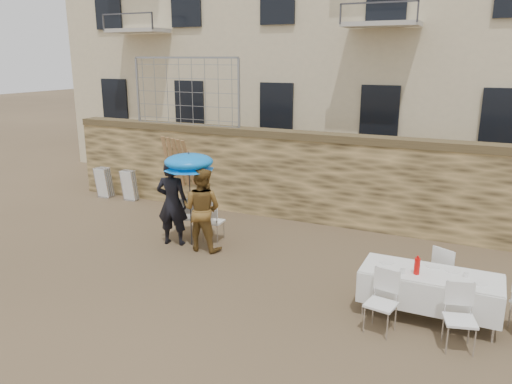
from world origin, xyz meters
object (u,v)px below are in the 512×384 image
at_px(banquet_table, 431,275).
at_px(table_chair_back, 447,273).
at_px(couple_chair_right, 213,220).
at_px(chair_stack_right, 131,184).
at_px(couple_chair_left, 187,216).
at_px(umbrella, 189,165).
at_px(table_chair_front_right, 460,319).
at_px(man_suit, 172,203).
at_px(table_chair_front_left, 381,303).
at_px(soda_bottle, 417,266).
at_px(chair_stack_left, 107,181).
at_px(woman_dress, 202,209).

bearing_deg(banquet_table, table_chair_back, 75.96).
height_order(couple_chair_right, chair_stack_right, couple_chair_right).
xyz_separation_m(couple_chair_left, couple_chair_right, (0.70, 0.00, 0.00)).
height_order(umbrella, table_chair_front_right, umbrella).
bearing_deg(man_suit, couple_chair_left, -103.46).
height_order(man_suit, table_chair_back, man_suit).
bearing_deg(table_chair_front_left, couple_chair_right, 161.30).
relative_size(table_chair_front_right, chair_stack_right, 1.04).
relative_size(umbrella, soda_bottle, 7.41).
bearing_deg(man_suit, banquet_table, 156.10).
distance_m(umbrella, banquet_table, 5.34).
distance_m(table_chair_front_right, chair_stack_left, 10.86).
bearing_deg(chair_stack_left, man_suit, -31.20).
bearing_deg(woman_dress, couple_chair_right, -87.25).
distance_m(man_suit, chair_stack_right, 3.97).
bearing_deg(chair_stack_right, umbrella, -33.56).
distance_m(banquet_table, table_chair_front_right, 0.94).
relative_size(woman_dress, soda_bottle, 6.92).
height_order(umbrella, chair_stack_right, umbrella).
distance_m(couple_chair_right, banquet_table, 5.06).
bearing_deg(banquet_table, soda_bottle, -143.13).
xyz_separation_m(couple_chair_left, soda_bottle, (5.31, -1.71, 0.43)).
xyz_separation_m(table_chair_front_right, chair_stack_right, (-9.11, 4.19, -0.02)).
height_order(couple_chair_left, couple_chair_right, same).
height_order(couple_chair_left, table_chair_front_left, same).
bearing_deg(chair_stack_left, table_chair_front_right, -22.71).
relative_size(soda_bottle, chair_stack_right, 0.28).
xyz_separation_m(table_chair_front_right, table_chair_back, (-0.30, 1.55, 0.00)).
distance_m(umbrella, table_chair_front_right, 6.06).
bearing_deg(chair_stack_right, table_chair_front_left, -27.60).
xyz_separation_m(woman_dress, umbrella, (-0.35, 0.10, 0.91)).
bearing_deg(couple_chair_left, couple_chair_right, 145.42).
xyz_separation_m(banquet_table, soda_bottle, (-0.20, -0.15, 0.17)).
bearing_deg(umbrella, man_suit, -165.96).
height_order(woman_dress, table_chair_front_right, woman_dress).
relative_size(banquet_table, table_chair_back, 2.19).
bearing_deg(table_chair_front_right, couple_chair_left, 144.05).
bearing_deg(umbrella, table_chair_front_left, -22.47).
height_order(woman_dress, couple_chair_right, woman_dress).
xyz_separation_m(table_chair_front_left, chair_stack_right, (-8.01, 4.19, -0.02)).
bearing_deg(soda_bottle, chair_stack_right, 156.89).
bearing_deg(soda_bottle, umbrella, 165.56).
bearing_deg(couple_chair_left, umbrella, 97.06).
xyz_separation_m(woman_dress, chair_stack_left, (-4.76, 2.43, -0.44)).
bearing_deg(couple_chair_right, table_chair_back, 168.23).
bearing_deg(chair_stack_left, woman_dress, -27.03).
height_order(couple_chair_right, soda_bottle, soda_bottle).
bearing_deg(couple_chair_right, chair_stack_right, -29.33).
height_order(soda_bottle, table_chair_front_right, soda_bottle).
height_order(table_chair_front_right, chair_stack_right, table_chair_front_right).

